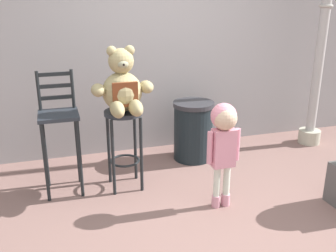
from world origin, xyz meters
name	(u,v)px	position (x,y,z in m)	size (l,w,h in m)	color
ground_plane	(208,226)	(0.00, 0.00, 0.00)	(24.00, 24.00, 0.00)	#805E58
building_wall	(147,16)	(0.00, 2.02, 1.64)	(6.47, 0.30, 3.28)	#9E9B9D
bar_stool_with_teddy	(124,134)	(-0.53, 0.92, 0.57)	(0.37, 0.37, 0.82)	#242930
teddy_bear	(123,88)	(-0.53, 0.89, 1.05)	(0.59, 0.53, 0.63)	tan
child_walking	(224,134)	(0.24, 0.28, 0.72)	(0.32, 0.25, 0.99)	pink
trash_bin	(193,130)	(0.38, 1.39, 0.35)	(0.48, 0.48, 0.70)	black
lamppost	(320,51)	(2.05, 1.41, 1.22)	(0.28, 0.28, 3.04)	#B2AF99
bar_chair_empty	(59,124)	(-1.14, 1.03, 0.70)	(0.37, 0.37, 1.20)	#242930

